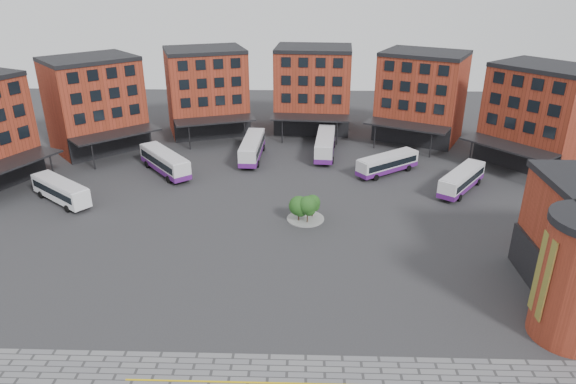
{
  "coord_description": "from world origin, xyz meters",
  "views": [
    {
      "loc": [
        1.58,
        -41.92,
        27.37
      ],
      "look_at": [
        -0.02,
        10.79,
        4.0
      ],
      "focal_mm": 32.0,
      "sensor_mm": 36.0,
      "label": 1
    }
  ],
  "objects_px": {
    "bus_e": "(388,163)",
    "bus_f": "(462,180)",
    "tree_island": "(305,207)",
    "bus_c": "(252,148)",
    "bus_b": "(165,162)",
    "bus_d": "(325,144)",
    "bus_a": "(61,190)"
  },
  "relations": [
    {
      "from": "bus_a",
      "to": "bus_c",
      "type": "distance_m",
      "value": 27.93
    },
    {
      "from": "bus_a",
      "to": "bus_f",
      "type": "xyz_separation_m",
      "value": [
        51.18,
        5.08,
        -0.12
      ]
    },
    {
      "from": "tree_island",
      "to": "bus_b",
      "type": "relative_size",
      "value": 0.42
    },
    {
      "from": "bus_b",
      "to": "bus_f",
      "type": "relative_size",
      "value": 1.08
    },
    {
      "from": "bus_b",
      "to": "bus_c",
      "type": "height_order",
      "value": "bus_c"
    },
    {
      "from": "tree_island",
      "to": "bus_e",
      "type": "bearing_deg",
      "value": 52.58
    },
    {
      "from": "bus_a",
      "to": "bus_f",
      "type": "height_order",
      "value": "bus_f"
    },
    {
      "from": "tree_island",
      "to": "bus_f",
      "type": "xyz_separation_m",
      "value": [
        20.58,
        9.43,
        -0.28
      ]
    },
    {
      "from": "tree_island",
      "to": "bus_c",
      "type": "distance_m",
      "value": 22.45
    },
    {
      "from": "bus_c",
      "to": "bus_a",
      "type": "bearing_deg",
      "value": -141.34
    },
    {
      "from": "bus_c",
      "to": "bus_f",
      "type": "distance_m",
      "value": 30.92
    },
    {
      "from": "bus_a",
      "to": "bus_e",
      "type": "height_order",
      "value": "bus_a"
    },
    {
      "from": "bus_c",
      "to": "bus_d",
      "type": "distance_m",
      "value": 11.41
    },
    {
      "from": "tree_island",
      "to": "bus_c",
      "type": "relative_size",
      "value": 0.38
    },
    {
      "from": "bus_a",
      "to": "bus_f",
      "type": "distance_m",
      "value": 51.43
    },
    {
      "from": "bus_d",
      "to": "bus_e",
      "type": "distance_m",
      "value": 11.47
    },
    {
      "from": "bus_e",
      "to": "bus_b",
      "type": "bearing_deg",
      "value": -124.62
    },
    {
      "from": "bus_e",
      "to": "bus_f",
      "type": "xyz_separation_m",
      "value": [
        8.85,
        -5.91,
        0.04
      ]
    },
    {
      "from": "tree_island",
      "to": "bus_c",
      "type": "height_order",
      "value": "tree_island"
    },
    {
      "from": "bus_a",
      "to": "tree_island",
      "type": "bearing_deg",
      "value": -60.34
    },
    {
      "from": "bus_e",
      "to": "bus_f",
      "type": "relative_size",
      "value": 0.98
    },
    {
      "from": "bus_c",
      "to": "bus_d",
      "type": "height_order",
      "value": "bus_d"
    },
    {
      "from": "tree_island",
      "to": "bus_b",
      "type": "bearing_deg",
      "value": 144.04
    },
    {
      "from": "bus_c",
      "to": "bus_f",
      "type": "relative_size",
      "value": 1.2
    },
    {
      "from": "bus_b",
      "to": "bus_e",
      "type": "bearing_deg",
      "value": -37.48
    },
    {
      "from": "bus_a",
      "to": "bus_d",
      "type": "height_order",
      "value": "bus_d"
    },
    {
      "from": "tree_island",
      "to": "bus_d",
      "type": "distance_m",
      "value": 23.11
    },
    {
      "from": "bus_a",
      "to": "bus_d",
      "type": "xyz_separation_m",
      "value": [
        33.72,
        18.55,
        0.09
      ]
    },
    {
      "from": "bus_c",
      "to": "bus_f",
      "type": "height_order",
      "value": "bus_c"
    },
    {
      "from": "bus_d",
      "to": "bus_e",
      "type": "relative_size",
      "value": 1.26
    },
    {
      "from": "tree_island",
      "to": "bus_f",
      "type": "distance_m",
      "value": 22.64
    },
    {
      "from": "bus_d",
      "to": "bus_f",
      "type": "distance_m",
      "value": 22.05
    }
  ]
}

